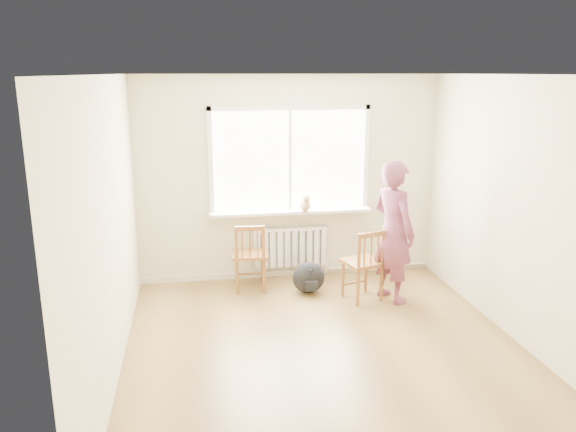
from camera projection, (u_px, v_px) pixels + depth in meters
name	position (u px, v px, depth m)	size (l,w,h in m)	color
floor	(327.00, 352.00, 5.61)	(4.50, 4.50, 0.00)	olive
ceiling	(333.00, 74.00, 4.94)	(4.50, 4.50, 0.00)	white
back_wall	(289.00, 179.00, 7.43)	(4.00, 0.01, 2.70)	beige
window	(290.00, 156.00, 7.32)	(2.12, 0.05, 1.42)	white
windowsill	(291.00, 212.00, 7.42)	(2.15, 0.22, 0.04)	white
radiator	(291.00, 246.00, 7.56)	(1.00, 0.12, 0.55)	white
heating_pipe	(378.00, 266.00, 7.89)	(0.04, 0.04, 1.40)	silver
baseboard	(290.00, 272.00, 7.74)	(4.00, 0.03, 0.08)	beige
chair_left	(250.00, 257.00, 7.09)	(0.47, 0.45, 0.89)	brown
chair_right	(365.00, 265.00, 6.79)	(0.55, 0.53, 0.90)	brown
person	(393.00, 232.00, 6.73)	(0.63, 0.41, 1.73)	#C2405E
cat	(305.00, 203.00, 7.34)	(0.19, 0.39, 0.26)	#CCBA8B
backpack	(309.00, 278.00, 7.08)	(0.41, 0.31, 0.41)	black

